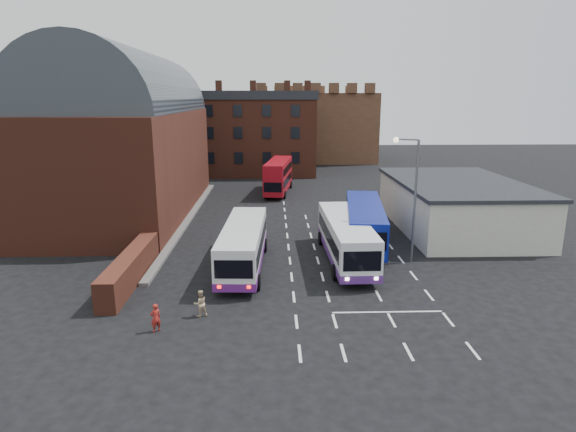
{
  "coord_description": "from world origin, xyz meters",
  "views": [
    {
      "loc": [
        -1.16,
        -26.94,
        11.39
      ],
      "look_at": [
        0.0,
        10.0,
        2.2
      ],
      "focal_mm": 30.0,
      "sensor_mm": 36.0,
      "label": 1
    }
  ],
  "objects_px": {
    "bus_white_inbound": "(346,236)",
    "bus_blue": "(365,221)",
    "bus_red_double": "(278,176)",
    "pedestrian_red": "(156,318)",
    "bus_white_outbound": "(243,243)",
    "street_lamp": "(411,188)",
    "pedestrian_beige": "(200,303)"
  },
  "relations": [
    {
      "from": "bus_white_outbound",
      "to": "pedestrian_beige",
      "type": "relative_size",
      "value": 7.54
    },
    {
      "from": "pedestrian_red",
      "to": "bus_white_inbound",
      "type": "bearing_deg",
      "value": -175.18
    },
    {
      "from": "bus_blue",
      "to": "pedestrian_red",
      "type": "distance_m",
      "value": 19.32
    },
    {
      "from": "bus_white_outbound",
      "to": "bus_red_double",
      "type": "bearing_deg",
      "value": 86.48
    },
    {
      "from": "bus_white_inbound",
      "to": "bus_red_double",
      "type": "relative_size",
      "value": 1.12
    },
    {
      "from": "bus_white_inbound",
      "to": "bus_blue",
      "type": "xyz_separation_m",
      "value": [
        2.06,
        3.93,
        0.06
      ]
    },
    {
      "from": "bus_white_outbound",
      "to": "pedestrian_red",
      "type": "distance_m",
      "value": 9.95
    },
    {
      "from": "bus_white_inbound",
      "to": "pedestrian_red",
      "type": "distance_m",
      "value": 15.08
    },
    {
      "from": "street_lamp",
      "to": "pedestrian_red",
      "type": "relative_size",
      "value": 5.9
    },
    {
      "from": "bus_white_outbound",
      "to": "bus_white_inbound",
      "type": "xyz_separation_m",
      "value": [
        7.15,
        1.15,
        0.06
      ]
    },
    {
      "from": "bus_red_double",
      "to": "pedestrian_red",
      "type": "height_order",
      "value": "bus_red_double"
    },
    {
      "from": "bus_white_inbound",
      "to": "pedestrian_beige",
      "type": "bearing_deg",
      "value": 42.43
    },
    {
      "from": "bus_blue",
      "to": "street_lamp",
      "type": "relative_size",
      "value": 1.37
    },
    {
      "from": "street_lamp",
      "to": "pedestrian_beige",
      "type": "distance_m",
      "value": 16.46
    },
    {
      "from": "bus_blue",
      "to": "street_lamp",
      "type": "distance_m",
      "value": 5.81
    },
    {
      "from": "street_lamp",
      "to": "pedestrian_red",
      "type": "bearing_deg",
      "value": -146.7
    },
    {
      "from": "bus_white_outbound",
      "to": "street_lamp",
      "type": "bearing_deg",
      "value": 7.16
    },
    {
      "from": "bus_red_double",
      "to": "bus_blue",
      "type": "bearing_deg",
      "value": 115.29
    },
    {
      "from": "bus_white_inbound",
      "to": "bus_red_double",
      "type": "distance_m",
      "value": 25.41
    },
    {
      "from": "bus_white_inbound",
      "to": "street_lamp",
      "type": "distance_m",
      "value": 5.57
    },
    {
      "from": "bus_white_outbound",
      "to": "bus_blue",
      "type": "distance_m",
      "value": 10.52
    },
    {
      "from": "bus_white_inbound",
      "to": "bus_red_double",
      "type": "bearing_deg",
      "value": -81.13
    },
    {
      "from": "pedestrian_red",
      "to": "street_lamp",
      "type": "bearing_deg",
      "value": 175.03
    },
    {
      "from": "bus_white_inbound",
      "to": "bus_blue",
      "type": "bearing_deg",
      "value": -118.87
    },
    {
      "from": "bus_red_double",
      "to": "pedestrian_beige",
      "type": "bearing_deg",
      "value": 90.4
    },
    {
      "from": "bus_white_outbound",
      "to": "bus_red_double",
      "type": "distance_m",
      "value": 26.31
    },
    {
      "from": "pedestrian_red",
      "to": "pedestrian_beige",
      "type": "xyz_separation_m",
      "value": [
        1.97,
        1.67,
        -0.01
      ]
    },
    {
      "from": "bus_white_inbound",
      "to": "street_lamp",
      "type": "xyz_separation_m",
      "value": [
        4.38,
        -0.19,
        3.44
      ]
    },
    {
      "from": "bus_blue",
      "to": "bus_red_double",
      "type": "height_order",
      "value": "bus_red_double"
    },
    {
      "from": "bus_red_double",
      "to": "pedestrian_beige",
      "type": "relative_size",
      "value": 6.91
    },
    {
      "from": "bus_white_inbound",
      "to": "bus_white_outbound",
      "type": "bearing_deg",
      "value": 7.93
    },
    {
      "from": "bus_white_outbound",
      "to": "bus_white_inbound",
      "type": "height_order",
      "value": "bus_white_inbound"
    }
  ]
}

